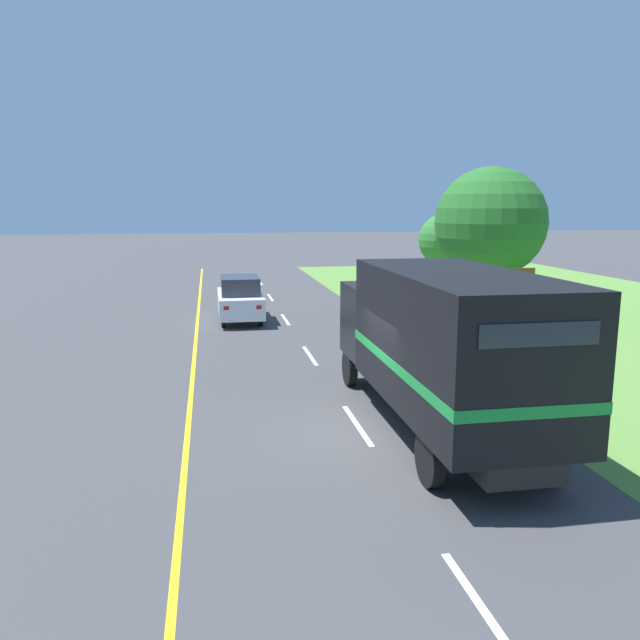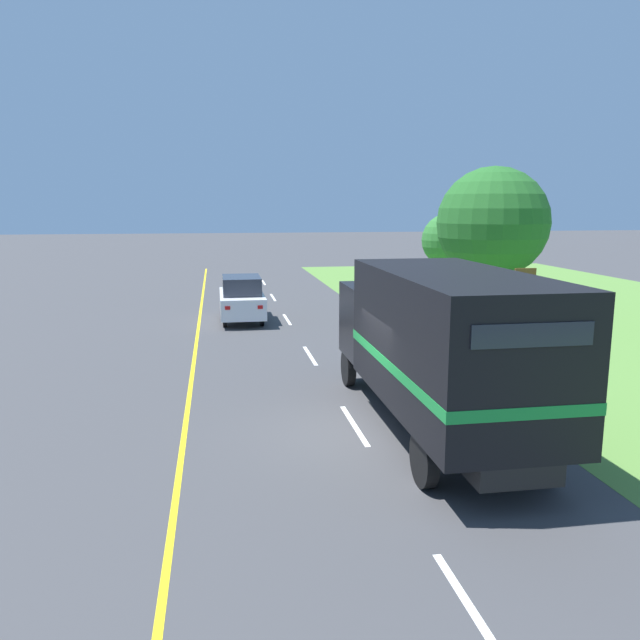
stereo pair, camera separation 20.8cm
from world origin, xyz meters
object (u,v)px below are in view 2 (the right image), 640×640
(lead_car_white, at_px, (242,298))
(delineator_post, at_px, (479,363))
(highway_sign, at_px, (503,297))
(roadside_tree_near, at_px, (493,223))
(roadside_tree_mid, at_px, (448,240))
(horse_trailer_truck, at_px, (438,342))

(lead_car_white, relative_size, delineator_post, 4.47)
(highway_sign, distance_m, roadside_tree_near, 6.80)
(lead_car_white, distance_m, highway_sign, 10.81)
(highway_sign, height_order, delineator_post, highway_sign)
(roadside_tree_near, bearing_deg, lead_car_white, 176.57)
(lead_car_white, xyz_separation_m, roadside_tree_mid, (11.78, 7.21, 1.94))
(delineator_post, bearing_deg, horse_trailer_truck, -125.38)
(highway_sign, height_order, roadside_tree_mid, roadside_tree_mid)
(lead_car_white, relative_size, roadside_tree_near, 0.66)
(horse_trailer_truck, height_order, roadside_tree_near, roadside_tree_near)
(lead_car_white, bearing_deg, highway_sign, -38.01)
(horse_trailer_truck, relative_size, roadside_tree_mid, 1.92)
(horse_trailer_truck, height_order, roadside_tree_mid, roadside_tree_mid)
(roadside_tree_mid, distance_m, delineator_post, 18.56)
(highway_sign, distance_m, delineator_post, 4.56)
(lead_car_white, bearing_deg, roadside_tree_near, -3.43)
(roadside_tree_near, bearing_deg, highway_sign, -110.65)
(horse_trailer_truck, distance_m, lead_car_white, 14.38)
(horse_trailer_truck, xyz_separation_m, highway_sign, (4.96, 7.27, -0.22))
(horse_trailer_truck, height_order, highway_sign, horse_trailer_truck)
(highway_sign, xyz_separation_m, roadside_tree_near, (2.26, 5.99, 2.30))
(horse_trailer_truck, distance_m, delineator_post, 4.66)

